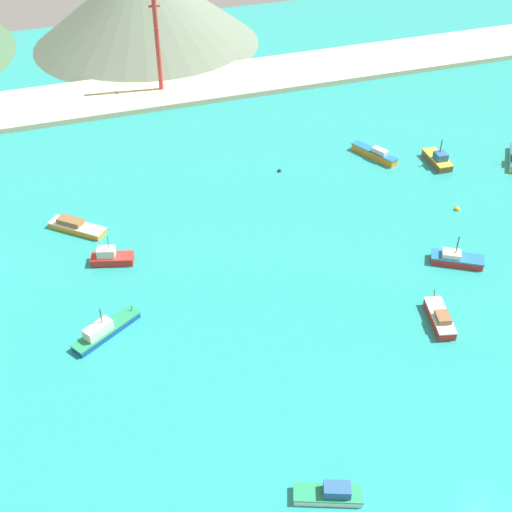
{
  "coord_description": "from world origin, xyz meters",
  "views": [
    {
      "loc": [
        -37.82,
        -33.44,
        68.55
      ],
      "look_at": [
        -9.96,
        48.17,
        1.83
      ],
      "focal_mm": 48.49,
      "sensor_mm": 36.0,
      "label": 1
    }
  ],
  "objects_px": {
    "fishing_boat_7": "(440,318)",
    "fishing_boat_13": "(456,259)",
    "fishing_boat_8": "(104,330)",
    "fishing_boat_12": "(438,159)",
    "buoy_1": "(457,209)",
    "fishing_boat_2": "(111,257)",
    "fishing_boat_11": "(330,494)",
    "fishing_boat_0": "(76,226)",
    "buoy_0": "(279,171)",
    "radio_tower": "(157,41)",
    "fishing_boat_6": "(375,154)"
  },
  "relations": [
    {
      "from": "fishing_boat_7",
      "to": "fishing_boat_13",
      "type": "bearing_deg",
      "value": 49.45
    },
    {
      "from": "fishing_boat_8",
      "to": "fishing_boat_12",
      "type": "relative_size",
      "value": 1.32
    },
    {
      "from": "fishing_boat_8",
      "to": "buoy_1",
      "type": "bearing_deg",
      "value": 10.19
    },
    {
      "from": "fishing_boat_2",
      "to": "fishing_boat_12",
      "type": "distance_m",
      "value": 66.48
    },
    {
      "from": "fishing_boat_11",
      "to": "fishing_boat_8",
      "type": "bearing_deg",
      "value": 120.03
    },
    {
      "from": "fishing_boat_13",
      "to": "fishing_boat_12",
      "type": "bearing_deg",
      "value": 64.67
    },
    {
      "from": "fishing_boat_0",
      "to": "buoy_0",
      "type": "height_order",
      "value": "fishing_boat_0"
    },
    {
      "from": "fishing_boat_2",
      "to": "buoy_1",
      "type": "bearing_deg",
      "value": -4.48
    },
    {
      "from": "buoy_1",
      "to": "fishing_boat_0",
      "type": "bearing_deg",
      "value": 166.42
    },
    {
      "from": "fishing_boat_0",
      "to": "fishing_boat_13",
      "type": "distance_m",
      "value": 63.27
    },
    {
      "from": "fishing_boat_8",
      "to": "fishing_boat_0",
      "type": "bearing_deg",
      "value": 91.13
    },
    {
      "from": "fishing_boat_11",
      "to": "buoy_0",
      "type": "height_order",
      "value": "fishing_boat_11"
    },
    {
      "from": "fishing_boat_11",
      "to": "fishing_boat_12",
      "type": "height_order",
      "value": "fishing_boat_12"
    },
    {
      "from": "buoy_0",
      "to": "fishing_boat_11",
      "type": "bearing_deg",
      "value": -105.81
    },
    {
      "from": "fishing_boat_11",
      "to": "buoy_1",
      "type": "xyz_separation_m",
      "value": [
        44.59,
        45.59,
        -0.58
      ]
    },
    {
      "from": "fishing_boat_2",
      "to": "radio_tower",
      "type": "height_order",
      "value": "radio_tower"
    },
    {
      "from": "fishing_boat_7",
      "to": "fishing_boat_11",
      "type": "distance_m",
      "value": 33.72
    },
    {
      "from": "fishing_boat_8",
      "to": "fishing_boat_13",
      "type": "distance_m",
      "value": 55.8
    },
    {
      "from": "fishing_boat_13",
      "to": "buoy_0",
      "type": "height_order",
      "value": "fishing_boat_13"
    },
    {
      "from": "radio_tower",
      "to": "fishing_boat_6",
      "type": "bearing_deg",
      "value": -52.19
    },
    {
      "from": "fishing_boat_8",
      "to": "fishing_boat_7",
      "type": "bearing_deg",
      "value": -15.78
    },
    {
      "from": "fishing_boat_12",
      "to": "radio_tower",
      "type": "xyz_separation_m",
      "value": [
        -43.92,
        49.3,
        11.54
      ]
    },
    {
      "from": "fishing_boat_2",
      "to": "buoy_1",
      "type": "distance_m",
      "value": 60.81
    },
    {
      "from": "fishing_boat_2",
      "to": "fishing_boat_13",
      "type": "distance_m",
      "value": 55.13
    },
    {
      "from": "fishing_boat_8",
      "to": "fishing_boat_12",
      "type": "xyz_separation_m",
      "value": [
        69.29,
        26.89,
        0.1
      ]
    },
    {
      "from": "fishing_boat_7",
      "to": "radio_tower",
      "type": "distance_m",
      "value": 92.31
    },
    {
      "from": "fishing_boat_7",
      "to": "fishing_boat_12",
      "type": "distance_m",
      "value": 46.18
    },
    {
      "from": "fishing_boat_6",
      "to": "fishing_boat_13",
      "type": "relative_size",
      "value": 1.21
    },
    {
      "from": "fishing_boat_13",
      "to": "buoy_0",
      "type": "relative_size",
      "value": 11.14
    },
    {
      "from": "buoy_0",
      "to": "fishing_boat_13",
      "type": "bearing_deg",
      "value": -64.88
    },
    {
      "from": "buoy_1",
      "to": "radio_tower",
      "type": "height_order",
      "value": "radio_tower"
    },
    {
      "from": "fishing_boat_11",
      "to": "buoy_0",
      "type": "relative_size",
      "value": 10.61
    },
    {
      "from": "fishing_boat_0",
      "to": "fishing_boat_6",
      "type": "distance_m",
      "value": 59.63
    },
    {
      "from": "fishing_boat_11",
      "to": "buoy_0",
      "type": "bearing_deg",
      "value": 74.19
    },
    {
      "from": "fishing_boat_6",
      "to": "fishing_boat_12",
      "type": "bearing_deg",
      "value": -30.64
    },
    {
      "from": "radio_tower",
      "to": "fishing_boat_11",
      "type": "bearing_deg",
      "value": -92.96
    },
    {
      "from": "fishing_boat_13",
      "to": "buoy_1",
      "type": "bearing_deg",
      "value": 57.23
    },
    {
      "from": "fishing_boat_12",
      "to": "buoy_1",
      "type": "height_order",
      "value": "fishing_boat_12"
    },
    {
      "from": "fishing_boat_8",
      "to": "buoy_0",
      "type": "distance_m",
      "value": 51.85
    },
    {
      "from": "fishing_boat_6",
      "to": "fishing_boat_11",
      "type": "xyz_separation_m",
      "value": [
        -39.12,
        -67.14,
        -0.14
      ]
    },
    {
      "from": "fishing_boat_11",
      "to": "fishing_boat_12",
      "type": "bearing_deg",
      "value": 50.85
    },
    {
      "from": "fishing_boat_2",
      "to": "buoy_1",
      "type": "relative_size",
      "value": 7.27
    },
    {
      "from": "fishing_boat_0",
      "to": "fishing_boat_7",
      "type": "relative_size",
      "value": 1.12
    },
    {
      "from": "fishing_boat_2",
      "to": "fishing_boat_12",
      "type": "xyz_separation_m",
      "value": [
        65.63,
        10.59,
        -0.04
      ]
    },
    {
      "from": "fishing_boat_2",
      "to": "fishing_boat_7",
      "type": "relative_size",
      "value": 0.86
    },
    {
      "from": "fishing_boat_7",
      "to": "fishing_boat_12",
      "type": "bearing_deg",
      "value": 59.78
    },
    {
      "from": "fishing_boat_2",
      "to": "fishing_boat_13",
      "type": "xyz_separation_m",
      "value": [
        52.12,
        -17.95,
        -0.23
      ]
    },
    {
      "from": "buoy_1",
      "to": "fishing_boat_7",
      "type": "bearing_deg",
      "value": -126.57
    },
    {
      "from": "fishing_boat_13",
      "to": "fishing_boat_2",
      "type": "bearing_deg",
      "value": 161.0
    },
    {
      "from": "fishing_boat_11",
      "to": "radio_tower",
      "type": "xyz_separation_m",
      "value": [
        5.69,
        110.22,
        11.8
      ]
    }
  ]
}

